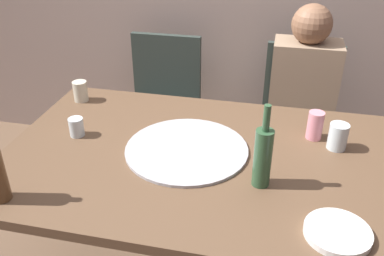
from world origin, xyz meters
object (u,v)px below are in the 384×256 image
(tumbler_near, at_px, (338,136))
(chair_right, at_px, (298,113))
(pizza_tray, at_px, (187,149))
(chair_left, at_px, (162,100))
(tumbler_far, at_px, (76,127))
(wine_glass, at_px, (80,91))
(soda_can, at_px, (315,125))
(plate_stack, at_px, (338,233))
(wine_bottle, at_px, (263,156))
(dining_table, at_px, (199,170))
(guest_in_sweater, at_px, (301,105))

(tumbler_near, distance_m, chair_right, 0.80)
(chair_right, bearing_deg, pizza_tray, 62.03)
(chair_left, bearing_deg, tumbler_far, 82.18)
(wine_glass, bearing_deg, chair_left, 65.16)
(soda_can, bearing_deg, tumbler_far, -168.68)
(soda_can, bearing_deg, plate_stack, -84.63)
(tumbler_far, bearing_deg, pizza_tray, -2.04)
(wine_glass, relative_size, plate_stack, 0.49)
(pizza_tray, distance_m, wine_bottle, 0.36)
(tumbler_far, xyz_separation_m, chair_left, (0.12, 0.87, -0.27))
(dining_table, bearing_deg, pizza_tray, 158.88)
(tumbler_far, bearing_deg, wine_bottle, -12.31)
(wine_bottle, bearing_deg, dining_table, 151.90)
(pizza_tray, height_order, soda_can, soda_can)
(tumbler_near, xyz_separation_m, guest_in_sweater, (-0.12, 0.58, -0.16))
(wine_glass, height_order, chair_left, chair_left)
(soda_can, bearing_deg, dining_table, -152.01)
(soda_can, height_order, guest_in_sweater, guest_in_sweater)
(dining_table, xyz_separation_m, plate_stack, (0.50, -0.34, 0.08))
(tumbler_far, xyz_separation_m, wine_glass, (-0.14, 0.32, 0.01))
(chair_right, distance_m, guest_in_sweater, 0.20)
(soda_can, distance_m, chair_right, 0.73)
(guest_in_sweater, bearing_deg, plate_stack, 94.53)
(wine_bottle, xyz_separation_m, chair_right, (0.16, 1.05, -0.35))
(pizza_tray, xyz_separation_m, wine_bottle, (0.31, -0.16, 0.11))
(tumbler_near, relative_size, chair_left, 0.12)
(tumbler_near, xyz_separation_m, chair_right, (-0.12, 0.74, -0.29))
(tumbler_far, xyz_separation_m, guest_in_sweater, (0.96, 0.72, -0.14))
(wine_glass, xyz_separation_m, chair_left, (0.25, 0.55, -0.28))
(wine_glass, bearing_deg, tumbler_near, -8.70)
(plate_stack, xyz_separation_m, guest_in_sweater, (-0.09, 1.10, -0.12))
(tumbler_near, height_order, plate_stack, tumbler_near)
(chair_left, xyz_separation_m, chair_right, (0.84, 0.00, 0.00))
(plate_stack, relative_size, chair_left, 0.23)
(tumbler_near, distance_m, plate_stack, 0.52)
(plate_stack, bearing_deg, tumbler_far, 159.92)
(tumbler_near, distance_m, guest_in_sweater, 0.62)
(wine_bottle, height_order, chair_left, wine_bottle)
(wine_bottle, relative_size, plate_stack, 1.55)
(wine_glass, bearing_deg, wine_bottle, -28.00)
(pizza_tray, relative_size, tumbler_far, 6.18)
(soda_can, distance_m, plate_stack, 0.59)
(soda_can, bearing_deg, wine_bottle, -117.73)
(tumbler_far, height_order, chair_left, chair_left)
(wine_glass, bearing_deg, tumbler_far, -67.23)
(chair_left, bearing_deg, chair_right, -180.00)
(pizza_tray, height_order, chair_right, chair_right)
(pizza_tray, height_order, wine_glass, wine_glass)
(soda_can, relative_size, plate_stack, 0.60)
(wine_glass, height_order, soda_can, soda_can)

